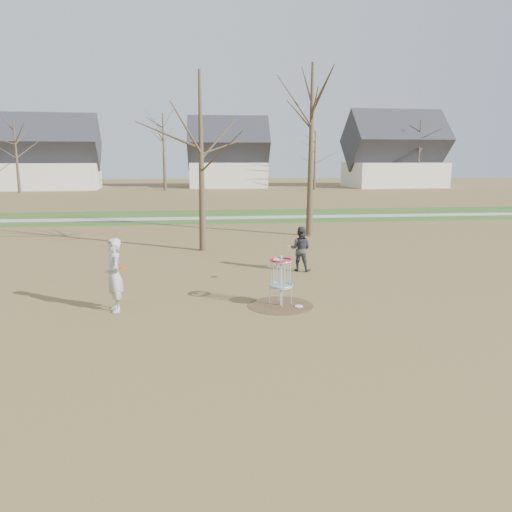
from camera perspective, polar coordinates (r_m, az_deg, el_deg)
The scene contains 11 objects.
ground at distance 13.75m, azimuth 2.81°, elevation -5.67°, with size 160.00×160.00×0.00m, color brown.
green_band at distance 34.27m, azimuth -2.98°, elevation 4.58°, with size 160.00×8.00×0.01m, color #2D5119.
footpath at distance 33.28m, azimuth -2.87°, elevation 4.40°, with size 160.00×1.50×0.01m, color #9E9E99.
dirt_circle at distance 13.75m, azimuth 2.81°, elevation -5.65°, with size 1.80×1.80×0.01m, color #47331E.
player_standing at distance 13.55m, azimuth -15.90°, elevation -2.11°, with size 0.71×0.46×1.94m, color #AEAEAE.
player_throwing at distance 17.75m, azimuth 5.11°, elevation 0.82°, with size 0.77×0.60×1.59m, color #2F3033.
disc_grounded at distance 13.66m, azimuth 4.91°, elevation -5.73°, with size 0.22×0.22×0.02m, color white.
discs_in_play at distance 14.21m, azimuth -4.48°, elevation 0.10°, with size 4.90×2.51×0.10m.
disc_golf_basket at distance 13.51m, azimuth 2.85°, elevation -1.96°, with size 0.64×0.64×1.35m.
bare_trees at distance 48.93m, azimuth -2.09°, elevation 12.87°, with size 52.62×44.98×9.00m.
houses_row at distance 65.85m, azimuth -1.04°, elevation 10.89°, with size 56.51×10.01×7.26m.
Camera 1 is at (-2.20, -12.96, 4.01)m, focal length 35.00 mm.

